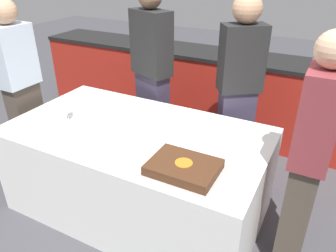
# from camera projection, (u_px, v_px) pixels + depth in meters

# --- Properties ---
(ground_plane) EXTENTS (14.00, 14.00, 0.00)m
(ground_plane) POSITION_uv_depth(u_px,v_px,m) (140.00, 205.00, 2.76)
(ground_plane) COLOR #424247
(back_counter) EXTENTS (4.40, 0.58, 0.92)m
(back_counter) POSITION_uv_depth(u_px,v_px,m) (212.00, 91.00, 3.80)
(back_counter) COLOR #A82319
(back_counter) RESTS_ON ground_plane
(dining_table) EXTENTS (1.93, 1.07, 0.73)m
(dining_table) POSITION_uv_depth(u_px,v_px,m) (138.00, 170.00, 2.59)
(dining_table) COLOR white
(dining_table) RESTS_ON ground_plane
(cake) EXTENTS (0.45, 0.35, 0.07)m
(cake) POSITION_uv_depth(u_px,v_px,m) (184.00, 167.00, 1.95)
(cake) COLOR #B7B2AD
(cake) RESTS_ON dining_table
(plate_stack) EXTENTS (0.21, 0.21, 0.08)m
(plate_stack) POSITION_uv_depth(u_px,v_px,m) (69.00, 105.00, 2.72)
(plate_stack) COLOR white
(plate_stack) RESTS_ON dining_table
(wine_glass) EXTENTS (0.07, 0.07, 0.19)m
(wine_glass) POSITION_uv_depth(u_px,v_px,m) (66.00, 106.00, 2.51)
(wine_glass) COLOR white
(wine_glass) RESTS_ON dining_table
(side_plate_near_cake) EXTENTS (0.21, 0.21, 0.00)m
(side_plate_near_cake) POSITION_uv_depth(u_px,v_px,m) (201.00, 147.00, 2.20)
(side_plate_near_cake) COLOR white
(side_plate_near_cake) RESTS_ON dining_table
(side_plate_right_edge) EXTENTS (0.21, 0.21, 0.00)m
(side_plate_right_edge) POSITION_uv_depth(u_px,v_px,m) (168.00, 144.00, 2.23)
(side_plate_right_edge) COLOR white
(side_plate_right_edge) RESTS_ON dining_table
(utensil_pile) EXTENTS (0.16, 0.12, 0.02)m
(utensil_pile) POSITION_uv_depth(u_px,v_px,m) (87.00, 154.00, 2.12)
(utensil_pile) COLOR white
(utensil_pile) RESTS_ON dining_table
(person_cutting_cake) EXTENTS (0.39, 0.36, 1.64)m
(person_cutting_cake) POSITION_uv_depth(u_px,v_px,m) (238.00, 91.00, 2.73)
(person_cutting_cake) COLOR #383347
(person_cutting_cake) RESTS_ON ground_plane
(person_seated_left) EXTENTS (0.21, 0.32, 1.59)m
(person_seated_left) POSITION_uv_depth(u_px,v_px,m) (21.00, 89.00, 2.86)
(person_seated_left) COLOR #4C4238
(person_seated_left) RESTS_ON ground_plane
(person_seated_right) EXTENTS (0.20, 0.33, 1.57)m
(person_seated_right) POSITION_uv_depth(u_px,v_px,m) (308.00, 161.00, 1.89)
(person_seated_right) COLOR #4C4238
(person_seated_right) RESTS_ON ground_plane
(person_standing_back) EXTENTS (0.43, 0.33, 1.66)m
(person_standing_back) POSITION_uv_depth(u_px,v_px,m) (152.00, 76.00, 3.07)
(person_standing_back) COLOR #383347
(person_standing_back) RESTS_ON ground_plane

